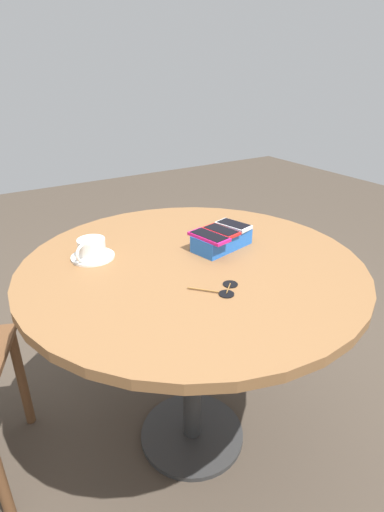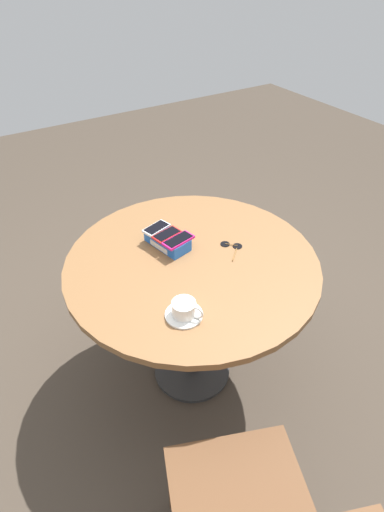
# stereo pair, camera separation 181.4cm
# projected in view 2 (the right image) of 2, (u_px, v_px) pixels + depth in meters

# --- Properties ---
(ground_plane) EXTENTS (8.00, 8.00, 0.00)m
(ground_plane) POSITION_uv_depth(u_px,v_px,m) (192.00, 370.00, 2.19)
(ground_plane) COLOR #42382D
(round_table) EXTENTS (1.09, 1.09, 0.78)m
(round_table) POSITION_uv_depth(u_px,v_px,m) (192.00, 278.00, 1.77)
(round_table) COLOR #2D2D2D
(round_table) RESTS_ON ground_plane
(phone_box) EXTENTS (0.22, 0.14, 0.06)m
(phone_box) POSITION_uv_depth(u_px,v_px,m) (167.00, 240.00, 1.76)
(phone_box) COLOR blue
(phone_box) RESTS_ON round_table
(phone_white) EXTENTS (0.09, 0.13, 0.01)m
(phone_white) POSITION_uv_depth(u_px,v_px,m) (156.00, 228.00, 1.78)
(phone_white) COLOR silver
(phone_white) RESTS_ON phone_box
(phone_red) EXTENTS (0.09, 0.14, 0.01)m
(phone_red) POSITION_uv_depth(u_px,v_px,m) (167.00, 234.00, 1.74)
(phone_red) COLOR red
(phone_red) RESTS_ON phone_box
(phone_magenta) EXTENTS (0.09, 0.15, 0.01)m
(phone_magenta) POSITION_uv_depth(u_px,v_px,m) (178.00, 240.00, 1.71)
(phone_magenta) COLOR #D11975
(phone_magenta) RESTS_ON phone_box
(saucer) EXTENTS (0.14, 0.14, 0.01)m
(saucer) POSITION_uv_depth(u_px,v_px,m) (184.00, 315.00, 1.45)
(saucer) COLOR white
(saucer) RESTS_ON round_table
(coffee_cup) EXTENTS (0.11, 0.09, 0.06)m
(coffee_cup) POSITION_uv_depth(u_px,v_px,m) (184.00, 308.00, 1.43)
(coffee_cup) COLOR white
(coffee_cup) RESTS_ON saucer
(sunglasses) EXTENTS (0.14, 0.10, 0.01)m
(sunglasses) POSITION_uv_depth(u_px,v_px,m) (232.00, 246.00, 1.77)
(sunglasses) COLOR black
(sunglasses) RESTS_ON round_table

